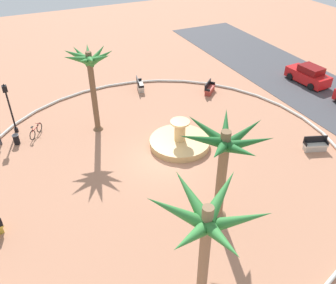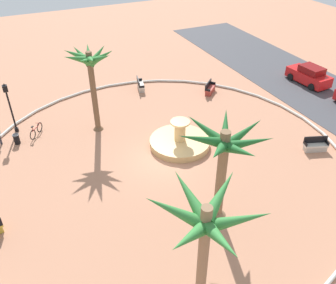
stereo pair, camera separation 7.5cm
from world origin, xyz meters
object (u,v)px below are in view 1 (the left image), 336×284
Objects in this scene: palm_tree_mid_plaza at (206,229)px; trash_bin at (16,139)px; bicycle_red_frame at (36,131)px; bench_east at (315,146)px; palm_tree_near_fountain at (225,152)px; parked_car_leftmost at (308,75)px; lamppost at (9,105)px; palm_tree_by_curb at (90,67)px; fountain at (180,142)px; bench_southeast at (209,89)px; bench_west at (140,86)px.

trash_bin is (-15.53, -5.64, -4.01)m from palm_tree_mid_plaza.
bench_east is at bearing 59.46° from bicycle_red_frame.
palm_tree_near_fountain is 1.35× the size of parked_car_leftmost.
parked_car_leftmost is at bearing 86.37° from bicycle_red_frame.
palm_tree_by_curb is at bearing 67.78° from lamppost.
bench_east is 19.26m from bicycle_red_frame.
lamppost reaches higher than fountain.
fountain reaches higher than trash_bin.
fountain is at bearing 46.09° from palm_tree_by_curb.
bench_southeast is at bearing 135.44° from fountain.
fountain is at bearing 170.86° from palm_tree_near_fountain.
bench_east reaches higher than trash_bin.
bicycle_red_frame is at bearing -93.63° from parked_car_leftmost.
bench_east is 1.00× the size of bench_west.
bicycle_red_frame is at bearing -147.89° from palm_tree_near_fountain.
parked_car_leftmost is at bearing 104.65° from fountain.
bench_east is at bearing 116.82° from palm_tree_mid_plaza.
trash_bin is 0.18× the size of parked_car_leftmost.
bench_east and bench_southeast have the same top height.
palm_tree_by_curb reaches higher than palm_tree_mid_plaza.
bench_east is (-2.32, 8.99, -3.82)m from palm_tree_near_fountain.
bench_east is 1.10× the size of bench_southeast.
bench_west is at bearing 173.52° from palm_tree_near_fountain.
bicycle_red_frame is (-5.41, -8.67, 0.09)m from fountain.
palm_tree_near_fountain is at bearing -56.53° from parked_car_leftmost.
lamppost is at bearing -123.44° from fountain.
palm_tree_near_fountain is 3.32× the size of bench_west.
palm_tree_by_curb is at bearing -91.26° from parked_car_leftmost.
palm_tree_mid_plaza is 17.00m from trash_bin.
palm_tree_mid_plaza is 7.85× the size of trash_bin.
fountain is at bearing -118.93° from bench_east.
bicycle_red_frame is at bearing 109.72° from trash_bin.
fountain is at bearing -4.52° from bench_west.
parked_car_leftmost reaches higher than bench_west.
bench_west is (-15.86, 1.80, -3.82)m from palm_tree_near_fountain.
parked_car_leftmost is (5.25, 14.24, 0.43)m from bench_west.
palm_tree_mid_plaza is at bearing -31.85° from bench_southeast.
palm_tree_near_fountain is 1.46× the size of lamppost.
bench_southeast reaches higher than trash_bin.
fountain is 1.00× the size of parked_car_leftmost.
bench_southeast is (-16.61, 10.32, -4.05)m from palm_tree_mid_plaza.
bench_east is (4.38, 7.92, 0.06)m from fountain.
bench_east is at bearing 54.95° from palm_tree_by_curb.
palm_tree_near_fountain reaches higher than lamppost.
parked_car_leftmost is (-14.52, 19.37, -3.62)m from palm_tree_mid_plaza.
bicycle_red_frame reaches higher than trash_bin.
palm_tree_mid_plaza reaches higher than trash_bin.
parked_car_leftmost is at bearing 69.75° from bench_west.
palm_tree_mid_plaza reaches higher than parked_car_leftmost.
palm_tree_near_fountain reaches higher than bench_east.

